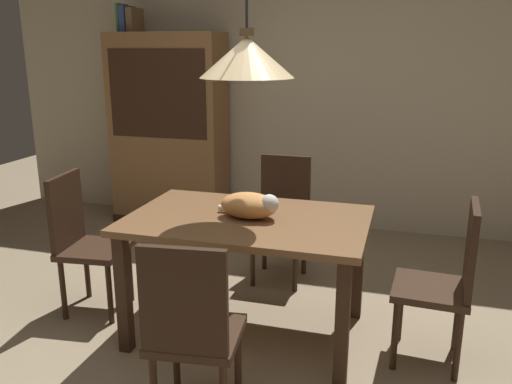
# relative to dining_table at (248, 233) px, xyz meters

# --- Properties ---
(ground) EXTENTS (10.00, 10.00, 0.00)m
(ground) POSITION_rel_dining_table_xyz_m (-0.01, -0.42, -0.65)
(ground) COLOR #998466
(back_wall) EXTENTS (6.40, 0.10, 2.90)m
(back_wall) POSITION_rel_dining_table_xyz_m (-0.01, 2.23, 0.80)
(back_wall) COLOR beige
(back_wall) RESTS_ON ground
(dining_table) EXTENTS (1.40, 0.90, 0.75)m
(dining_table) POSITION_rel_dining_table_xyz_m (0.00, 0.00, 0.00)
(dining_table) COLOR brown
(dining_table) RESTS_ON ground
(chair_near_front) EXTENTS (0.44, 0.44, 0.93)m
(chair_near_front) POSITION_rel_dining_table_xyz_m (0.01, -0.88, -0.14)
(chair_near_front) COLOR #382316
(chair_near_front) RESTS_ON ground
(chair_left_side) EXTENTS (0.44, 0.44, 0.93)m
(chair_left_side) POSITION_rel_dining_table_xyz_m (-1.13, -0.01, -0.14)
(chair_left_side) COLOR #382316
(chair_left_side) RESTS_ON ground
(chair_right_side) EXTENTS (0.42, 0.42, 0.93)m
(chair_right_side) POSITION_rel_dining_table_xyz_m (1.13, -0.00, -0.14)
(chair_right_side) COLOR #382316
(chair_right_side) RESTS_ON ground
(chair_far_back) EXTENTS (0.40, 0.40, 0.93)m
(chair_far_back) POSITION_rel_dining_table_xyz_m (0.00, 0.88, -0.14)
(chair_far_back) COLOR #382316
(chair_far_back) RESTS_ON ground
(cat_sleeping) EXTENTS (0.39, 0.23, 0.16)m
(cat_sleeping) POSITION_rel_dining_table_xyz_m (0.02, -0.01, 0.18)
(cat_sleeping) COLOR #E59951
(cat_sleeping) RESTS_ON dining_table
(pendant_lamp) EXTENTS (0.52, 0.52, 1.30)m
(pendant_lamp) POSITION_rel_dining_table_xyz_m (0.00, 0.00, 1.01)
(pendant_lamp) COLOR beige
(hutch_bookcase) EXTENTS (1.12, 0.45, 1.85)m
(hutch_bookcase) POSITION_rel_dining_table_xyz_m (-1.39, 1.90, 0.24)
(hutch_bookcase) COLOR olive
(hutch_bookcase) RESTS_ON ground
(book_green_slim) EXTENTS (0.03, 0.20, 0.26)m
(book_green_slim) POSITION_rel_dining_table_xyz_m (-1.83, 1.90, 1.33)
(book_green_slim) COLOR #427A4C
(book_green_slim) RESTS_ON hutch_bookcase
(book_blue_wide) EXTENTS (0.06, 0.24, 0.24)m
(book_blue_wide) POSITION_rel_dining_table_xyz_m (-1.77, 1.90, 1.32)
(book_blue_wide) COLOR #384C93
(book_blue_wide) RESTS_ON hutch_bookcase
(book_brown_thick) EXTENTS (0.06, 0.24, 0.22)m
(book_brown_thick) POSITION_rel_dining_table_xyz_m (-1.70, 1.90, 1.31)
(book_brown_thick) COLOR brown
(book_brown_thick) RESTS_ON hutch_bookcase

